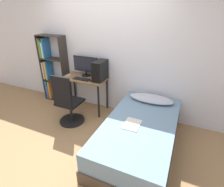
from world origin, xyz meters
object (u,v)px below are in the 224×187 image
at_px(office_chair, 68,105).
at_px(pc_tower, 100,71).
at_px(monitor, 86,65).
at_px(keyboard, 81,79).
at_px(bookshelf, 51,70).
at_px(bed, 139,135).

distance_m(office_chair, pc_tower, 0.95).
xyz_separation_m(monitor, pc_tower, (0.41, -0.11, -0.04)).
height_order(monitor, keyboard, monitor).
relative_size(monitor, pc_tower, 1.48).
distance_m(bookshelf, keyboard, 1.05).
distance_m(office_chair, monitor, 0.98).
distance_m(monitor, keyboard, 0.34).
xyz_separation_m(bed, pc_tower, (-1.10, 0.79, 0.71)).
bearing_deg(keyboard, office_chair, -89.43).
height_order(office_chair, pc_tower, pc_tower).
bearing_deg(bookshelf, bed, -19.11).
relative_size(keyboard, pc_tower, 0.89).
bearing_deg(monitor, bed, -30.48).
relative_size(office_chair, pc_tower, 2.58).
relative_size(bookshelf, pc_tower, 3.91).
bearing_deg(bookshelf, keyboard, -12.25).
bearing_deg(keyboard, monitor, 97.32).
bearing_deg(bed, pc_tower, 144.50).
bearing_deg(monitor, pc_tower, -14.30).
height_order(office_chair, keyboard, office_chair).
distance_m(bookshelf, monitor, 1.02).
height_order(bed, monitor, monitor).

